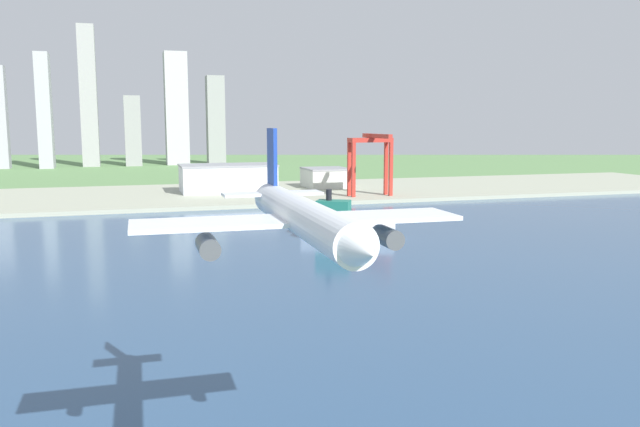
# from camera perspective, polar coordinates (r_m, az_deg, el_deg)

# --- Properties ---
(ground_plane) EXTENTS (2400.00, 2400.00, 0.00)m
(ground_plane) POSITION_cam_1_polar(r_m,az_deg,el_deg) (246.43, -11.11, -3.54)
(ground_plane) COLOR #5E8850
(water_bay) EXTENTS (840.00, 360.00, 0.15)m
(water_bay) POSITION_cam_1_polar(r_m,az_deg,el_deg) (188.36, -9.18, -7.05)
(water_bay) COLOR #2D4C70
(water_bay) RESTS_ON ground
(industrial_pier) EXTENTS (840.00, 140.00, 2.50)m
(industrial_pier) POSITION_cam_1_polar(r_m,az_deg,el_deg) (433.64, -13.76, 1.50)
(industrial_pier) COLOR #A2A78F
(industrial_pier) RESTS_ON ground
(airplane_landing) EXTENTS (37.39, 41.04, 13.71)m
(airplane_landing) POSITION_cam_1_polar(r_m,az_deg,el_deg) (70.77, -1.46, -0.45)
(airplane_landing) COLOR white
(ferry_boat) EXTENTS (39.39, 28.30, 20.58)m
(ferry_boat) POSITION_cam_1_polar(r_m,az_deg,el_deg) (274.62, 2.05, -0.96)
(ferry_boat) COLOR white
(ferry_boat) RESTS_ON water_bay
(port_crane_red) EXTENTS (27.79, 43.07, 39.74)m
(port_crane_red) POSITION_cam_1_polar(r_m,az_deg,el_deg) (410.16, 4.57, 5.59)
(port_crane_red) COLOR #B72D23
(port_crane_red) RESTS_ON industrial_pier
(warehouse_main) EXTENTS (63.74, 35.89, 18.61)m
(warehouse_main) POSITION_cam_1_polar(r_m,az_deg,el_deg) (441.37, -8.20, 3.14)
(warehouse_main) COLOR silver
(warehouse_main) RESTS_ON industrial_pier
(warehouse_annex) EXTENTS (30.87, 34.52, 14.03)m
(warehouse_annex) POSITION_cam_1_polar(r_m,az_deg,el_deg) (468.23, 0.55, 3.22)
(warehouse_annex) COLOR silver
(warehouse_annex) RESTS_ON industrial_pier
(distant_skyline) EXTENTS (259.33, 48.39, 157.12)m
(distant_skyline) POSITION_cam_1_polar(r_m,az_deg,el_deg) (774.95, -17.50, 8.60)
(distant_skyline) COLOR #A4A1AD
(distant_skyline) RESTS_ON ground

